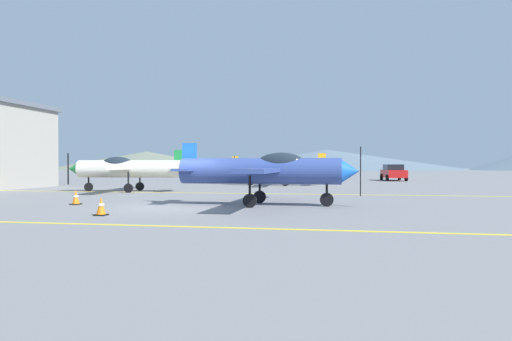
# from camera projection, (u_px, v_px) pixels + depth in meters

# --- Properties ---
(ground_plane) EXTENTS (400.00, 400.00, 0.00)m
(ground_plane) POSITION_uv_depth(u_px,v_px,m) (171.00, 207.00, 16.81)
(ground_plane) COLOR slate
(apron_line_near) EXTENTS (80.00, 0.16, 0.01)m
(apron_line_near) POSITION_uv_depth(u_px,v_px,m) (103.00, 225.00, 11.94)
(apron_line_near) COLOR yellow
(apron_line_near) RESTS_ON ground_plane
(apron_line_far) EXTENTS (80.00, 0.16, 0.01)m
(apron_line_far) POSITION_uv_depth(u_px,v_px,m) (226.00, 193.00, 25.05)
(apron_line_far) COLOR yellow
(apron_line_far) RESTS_ON ground_plane
(airplane_near) EXTENTS (7.09, 8.18, 2.46)m
(airplane_near) POSITION_uv_depth(u_px,v_px,m) (267.00, 170.00, 17.55)
(airplane_near) COLOR #33478C
(airplane_near) RESTS_ON ground_plane
(airplane_mid) EXTENTS (7.18, 8.24, 2.46)m
(airplane_mid) POSITION_uv_depth(u_px,v_px,m) (127.00, 168.00, 26.65)
(airplane_mid) COLOR silver
(airplane_mid) RESTS_ON ground_plane
(airplane_far) EXTENTS (7.12, 8.21, 2.46)m
(airplane_far) POSITION_uv_depth(u_px,v_px,m) (280.00, 167.00, 34.45)
(airplane_far) COLOR white
(airplane_far) RESTS_ON ground_plane
(airplane_back) EXTENTS (7.20, 8.22, 2.46)m
(airplane_back) POSITION_uv_depth(u_px,v_px,m) (266.00, 167.00, 45.75)
(airplane_back) COLOR #33478C
(airplane_back) RESTS_ON ground_plane
(car_sedan) EXTENTS (2.34, 4.45, 1.62)m
(car_sedan) POSITION_uv_depth(u_px,v_px,m) (393.00, 172.00, 45.05)
(car_sedan) COLOR red
(car_sedan) RESTS_ON ground_plane
(traffic_cone_front) EXTENTS (0.36, 0.36, 0.59)m
(traffic_cone_front) POSITION_uv_depth(u_px,v_px,m) (101.00, 206.00, 14.10)
(traffic_cone_front) COLOR black
(traffic_cone_front) RESTS_ON ground_plane
(traffic_cone_side) EXTENTS (0.36, 0.36, 0.59)m
(traffic_cone_side) POSITION_uv_depth(u_px,v_px,m) (76.00, 197.00, 17.94)
(traffic_cone_side) COLOR black
(traffic_cone_side) RESTS_ON ground_plane
(hill_left) EXTENTS (69.17, 69.17, 6.41)m
(hill_left) POSITION_uv_depth(u_px,v_px,m) (147.00, 160.00, 163.99)
(hill_left) COLOR slate
(hill_left) RESTS_ON ground_plane
(hill_centerleft) EXTENTS (89.65, 89.65, 6.69)m
(hill_centerleft) POSITION_uv_depth(u_px,v_px,m) (327.00, 160.00, 152.88)
(hill_centerleft) COLOR slate
(hill_centerleft) RESTS_ON ground_plane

